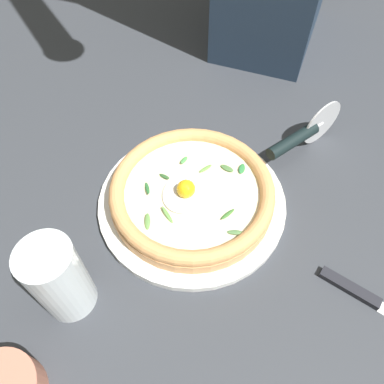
{
  "coord_description": "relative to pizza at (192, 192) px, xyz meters",
  "views": [
    {
      "loc": [
        -0.38,
        -0.03,
        0.51
      ],
      "look_at": [
        -0.04,
        0.03,
        0.03
      ],
      "focal_mm": 34.94,
      "sensor_mm": 36.0,
      "label": 1
    }
  ],
  "objects": [
    {
      "name": "ground_plane",
      "position": [
        0.04,
        -0.03,
        -0.05
      ],
      "size": [
        2.4,
        2.4,
        0.03
      ],
      "primitive_type": "cube",
      "color": "#34373D",
      "rests_on": "ground"
    },
    {
      "name": "table_knife",
      "position": [
        -0.12,
        -0.28,
        -0.03
      ],
      "size": [
        0.1,
        0.2,
        0.01
      ],
      "color": "silver",
      "rests_on": "ground"
    },
    {
      "name": "pizza_cutter",
      "position": [
        0.15,
        -0.17,
        0.01
      ],
      "size": [
        0.13,
        0.12,
        0.09
      ],
      "color": "silver",
      "rests_on": "ground"
    },
    {
      "name": "pizza_plate",
      "position": [
        0.0,
        -0.0,
        -0.03
      ],
      "size": [
        0.3,
        0.3,
        0.01
      ],
      "primitive_type": "cylinder",
      "color": "white",
      "rests_on": "ground"
    },
    {
      "name": "pizza",
      "position": [
        0.0,
        0.0,
        0.0
      ],
      "size": [
        0.26,
        0.26,
        0.05
      ],
      "color": "tan",
      "rests_on": "pizza_plate"
    },
    {
      "name": "drinking_glass",
      "position": [
        -0.19,
        0.13,
        0.03
      ],
      "size": [
        0.07,
        0.07,
        0.13
      ],
      "color": "silver",
      "rests_on": "ground"
    }
  ]
}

